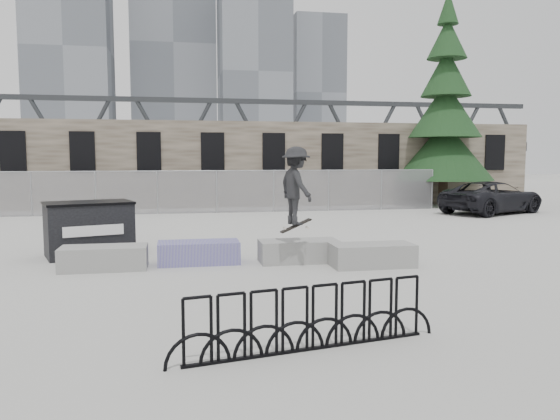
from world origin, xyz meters
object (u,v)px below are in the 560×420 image
object	(u,v)px
planter_center_left	(199,252)
suv	(492,197)
planter_center_right	(299,250)
bike_rack	(310,319)
spruce_tree	(445,122)
planter_far_left	(104,257)
planter_offset	(372,254)
dumpster	(89,228)
skateboarder	(296,186)

from	to	relation	value
planter_center_left	suv	size ratio (longest dim) A/B	0.37
planter_center_left	planter_center_right	xyz separation A→B (m)	(2.51, -0.26, 0.00)
bike_rack	spruce_tree	world-z (taller)	spruce_tree
planter_far_left	planter_offset	size ratio (longest dim) A/B	1.00
planter_far_left	planter_center_right	bearing A→B (deg)	0.68
planter_far_left	dumpster	world-z (taller)	dumpster
planter_center_right	dumpster	bearing A→B (deg)	160.45
planter_center_left	planter_center_right	world-z (taller)	same
planter_far_left	suv	bearing A→B (deg)	31.52
planter_far_left	spruce_tree	bearing A→B (deg)	41.86
dumpster	planter_center_right	bearing A→B (deg)	-37.83
bike_rack	skateboarder	distance (m)	5.90
planter_far_left	planter_center_left	xyz separation A→B (m)	(2.24, 0.32, 0.00)
dumpster	skateboarder	distance (m)	5.87
planter_offset	spruce_tree	bearing A→B (deg)	57.51
dumpster	suv	world-z (taller)	suv
suv	skateboarder	distance (m)	15.96
dumpster	spruce_tree	distance (m)	21.22
planter_far_left	dumpster	xyz separation A→B (m)	(-0.62, 1.96, 0.44)
planter_far_left	spruce_tree	xyz separation A→B (m)	(16.12, 14.44, 4.23)
planter_far_left	planter_center_left	distance (m)	2.26
dumpster	bike_rack	distance (m)	9.13
planter_far_left	planter_center_left	size ratio (longest dim) A/B	1.00
planter_far_left	bike_rack	size ratio (longest dim) A/B	0.50
planter_center_right	bike_rack	size ratio (longest dim) A/B	0.50
planter_far_left	spruce_tree	distance (m)	22.05
suv	planter_far_left	bearing A→B (deg)	98.21
suv	bike_rack	bearing A→B (deg)	118.26
planter_center_right	dumpster	world-z (taller)	dumpster
planter_center_left	planter_offset	bearing A→B (deg)	-15.73
skateboarder	dumpster	bearing A→B (deg)	46.85
planter_center_right	planter_offset	xyz separation A→B (m)	(1.63, -0.91, 0.00)
planter_far_left	planter_offset	distance (m)	6.44
spruce_tree	suv	world-z (taller)	spruce_tree
planter_center_left	planter_center_right	distance (m)	2.52
planter_offset	suv	bearing A→B (deg)	47.47
dumpster	suv	distance (m)	18.82
planter_offset	suv	distance (m)	14.79
planter_center_left	dumpster	xyz separation A→B (m)	(-2.86, 1.65, 0.44)
spruce_tree	skateboarder	xyz separation A→B (m)	(-11.59, -15.03, -2.55)
planter_far_left	planter_center_left	world-z (taller)	same
bike_rack	spruce_tree	xyz separation A→B (m)	(12.62, 20.63, 4.09)
suv	spruce_tree	bearing A→B (deg)	-20.00
planter_far_left	spruce_tree	world-z (taller)	spruce_tree
planter_center_right	skateboarder	distance (m)	1.81
planter_center_right	bike_rack	distance (m)	6.37
suv	dumpster	bearing A→B (deg)	92.12
planter_offset	dumpster	world-z (taller)	dumpster
planter_center_left	planter_offset	size ratio (longest dim) A/B	1.00
dumpster	bike_rack	bearing A→B (deg)	-81.49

